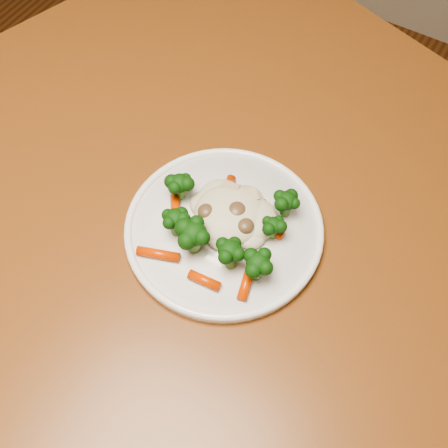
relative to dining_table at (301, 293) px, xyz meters
The scene contains 3 objects.
dining_table is the anchor object (origin of this frame).
plate 0.15m from the dining_table, behind, with size 0.25×0.25×0.01m, color white.
meal 0.17m from the dining_table, 168.10° to the right, with size 0.18×0.17×0.05m.
Camera 1 is at (0.29, -0.26, 1.36)m, focal length 45.00 mm.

